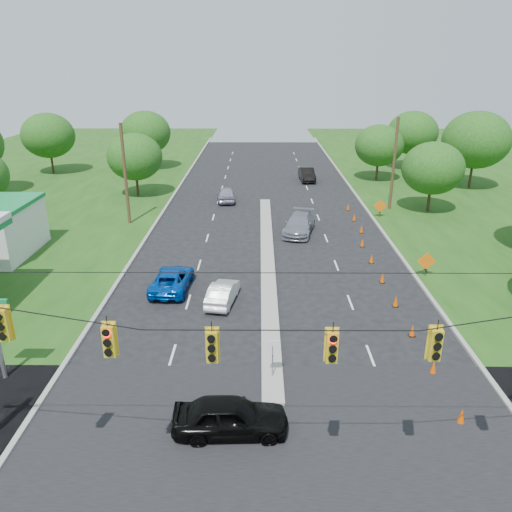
{
  "coord_description": "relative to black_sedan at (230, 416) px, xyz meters",
  "views": [
    {
      "loc": [
        -0.63,
        -13.6,
        13.8
      ],
      "look_at": [
        -0.82,
        14.66,
        2.8
      ],
      "focal_mm": 35.0,
      "sensor_mm": 36.0,
      "label": 1
    }
  ],
  "objects": [
    {
      "name": "work_sign_1",
      "position": [
        12.55,
        15.6,
        0.31
      ],
      "size": [
        1.27,
        0.58,
        1.37
      ],
      "color": "black",
      "rests_on": "ground"
    },
    {
      "name": "white_sedan",
      "position": [
        -1.1,
        11.57,
        -0.13
      ],
      "size": [
        2.01,
        4.13,
        1.3
      ],
      "primitive_type": "imported",
      "rotation": [
        0.0,
        0.0,
        2.98
      ],
      "color": "white",
      "rests_on": "ground"
    },
    {
      "name": "cone_9",
      "position": [
        9.99,
        32.1,
        -0.43
      ],
      "size": [
        0.32,
        0.32,
        0.7
      ],
      "primitive_type": "cone",
      "color": "#D94A03",
      "rests_on": "ground"
    },
    {
      "name": "tree_10",
      "position": [
        25.75,
        41.6,
        4.8
      ],
      "size": [
        7.56,
        7.56,
        8.82
      ],
      "color": "black",
      "rests_on": "ground"
    },
    {
      "name": "cone_1",
      "position": [
        9.39,
        4.1,
        -0.43
      ],
      "size": [
        0.32,
        0.32,
        0.7
      ],
      "primitive_type": "cone",
      "color": "#D94A03",
      "rests_on": "ground"
    },
    {
      "name": "black_sedan",
      "position": [
        0.0,
        0.0,
        0.0
      ],
      "size": [
        4.63,
        2.0,
        1.56
      ],
      "primitive_type": "imported",
      "rotation": [
        0.0,
        0.0,
        1.61
      ],
      "color": "black",
      "rests_on": "ground"
    },
    {
      "name": "tree_11",
      "position": [
        21.75,
        52.6,
        4.18
      ],
      "size": [
        6.72,
        6.72,
        7.84
      ],
      "color": "black",
      "rests_on": "ground"
    },
    {
      "name": "cone_6",
      "position": [
        9.39,
        21.6,
        -0.43
      ],
      "size": [
        0.32,
        0.32,
        0.7
      ],
      "primitive_type": "cone",
      "color": "#D94A03",
      "rests_on": "ground"
    },
    {
      "name": "curb_left",
      "position": [
        -8.35,
        27.6,
        -0.78
      ],
      "size": [
        0.25,
        110.0,
        0.16
      ],
      "primitive_type": "cube",
      "color": "gray",
      "rests_on": "ground"
    },
    {
      "name": "tree_4",
      "position": [
        -26.25,
        49.6,
        4.18
      ],
      "size": [
        6.72,
        6.72,
        7.84
      ],
      "color": "black",
      "rests_on": "ground"
    },
    {
      "name": "cone_0",
      "position": [
        9.39,
        0.6,
        -0.43
      ],
      "size": [
        0.32,
        0.32,
        0.7
      ],
      "primitive_type": "cone",
      "color": "#D94A03",
      "rests_on": "ground"
    },
    {
      "name": "signal_span",
      "position": [
        1.7,
        -3.4,
        4.19
      ],
      "size": [
        25.6,
        0.32,
        9.0
      ],
      "color": "#422D1C",
      "rests_on": "ground"
    },
    {
      "name": "utility_pole_far_right",
      "position": [
        14.25,
        32.6,
        3.72
      ],
      "size": [
        0.28,
        0.28,
        9.0
      ],
      "primitive_type": "cylinder",
      "color": "#422D1C",
      "rests_on": "ground"
    },
    {
      "name": "cross_street",
      "position": [
        1.75,
        -2.4,
        -0.78
      ],
      "size": [
        160.0,
        14.0,
        0.02
      ],
      "primitive_type": "cube",
      "color": "black",
      "rests_on": "ground"
    },
    {
      "name": "utility_pole_far_left",
      "position": [
        -10.75,
        27.6,
        3.72
      ],
      "size": [
        0.28,
        0.28,
        9.0
      ],
      "primitive_type": "cylinder",
      "color": "#422D1C",
      "rests_on": "ground"
    },
    {
      "name": "cone_5",
      "position": [
        9.39,
        18.1,
        -0.43
      ],
      "size": [
        0.32,
        0.32,
        0.7
      ],
      "primitive_type": "cone",
      "color": "#D94A03",
      "rests_on": "ground"
    },
    {
      "name": "tree_5",
      "position": [
        -12.25,
        37.6,
        3.56
      ],
      "size": [
        5.88,
        5.88,
        6.86
      ],
      "color": "black",
      "rests_on": "ground"
    },
    {
      "name": "curb_right",
      "position": [
        11.85,
        27.6,
        -0.78
      ],
      "size": [
        0.25,
        110.0,
        0.16
      ],
      "primitive_type": "cube",
      "color": "gray",
      "rests_on": "ground"
    },
    {
      "name": "median",
      "position": [
        1.75,
        18.6,
        -0.78
      ],
      "size": [
        1.0,
        34.0,
        0.18
      ],
      "primitive_type": "cube",
      "color": "gray",
      "rests_on": "ground"
    },
    {
      "name": "median_sign",
      "position": [
        1.75,
        3.6,
        0.69
      ],
      "size": [
        0.55,
        0.06,
        2.05
      ],
      "color": "gray",
      "rests_on": "ground"
    },
    {
      "name": "ground",
      "position": [
        1.75,
        -2.4,
        -0.78
      ],
      "size": [
        160.0,
        160.0,
        0.0
      ],
      "primitive_type": "plane",
      "color": "black",
      "rests_on": "ground"
    },
    {
      "name": "work_sign_2",
      "position": [
        12.55,
        29.6,
        0.31
      ],
      "size": [
        1.27,
        0.58,
        1.37
      ],
      "color": "black",
      "rests_on": "ground"
    },
    {
      "name": "tree_9",
      "position": [
        17.75,
        31.6,
        3.56
      ],
      "size": [
        5.88,
        5.88,
        6.86
      ],
      "color": "black",
      "rests_on": "ground"
    },
    {
      "name": "blue_pickup",
      "position": [
        -4.53,
        13.5,
        -0.09
      ],
      "size": [
        2.52,
        5.03,
        1.37
      ],
      "primitive_type": "imported",
      "rotation": [
        0.0,
        0.0,
        3.09
      ],
      "color": "#0040AA",
      "rests_on": "ground"
    },
    {
      "name": "tree_6",
      "position": [
        -14.25,
        52.6,
        4.18
      ],
      "size": [
        6.72,
        6.72,
        7.84
      ],
      "color": "black",
      "rests_on": "ground"
    },
    {
      "name": "cone_4",
      "position": [
        9.39,
        14.6,
        -0.43
      ],
      "size": [
        0.32,
        0.32,
        0.7
      ],
      "primitive_type": "cone",
      "color": "#D94A03",
      "rests_on": "ground"
    },
    {
      "name": "silver_car_far",
      "position": [
        4.58,
        25.01,
        0.03
      ],
      "size": [
        3.43,
        5.94,
        1.62
      ],
      "primitive_type": "imported",
      "rotation": [
        0.0,
        0.0,
        -0.22
      ],
      "color": "gray",
      "rests_on": "ground"
    },
    {
      "name": "silver_car_oncoming",
      "position": [
        -2.42,
        35.57,
        -0.0
      ],
      "size": [
        2.29,
        4.72,
        1.55
      ],
      "primitive_type": "imported",
      "rotation": [
        0.0,
        0.0,
        3.24
      ],
      "color": "#8B8BA1",
      "rests_on": "ground"
    },
    {
      "name": "cone_3",
      "position": [
        9.39,
        11.1,
        -0.43
      ],
      "size": [
        0.32,
        0.32,
        0.7
      ],
      "primitive_type": "cone",
      "color": "#D94A03",
      "rests_on": "ground"
    },
    {
      "name": "cone_8",
      "position": [
        9.99,
        28.6,
        -0.43
      ],
      "size": [
        0.32,
        0.32,
        0.7
      ],
      "primitive_type": "cone",
      "color": "#D94A03",
      "rests_on": "ground"
    },
    {
      "name": "cone_7",
      "position": [
        9.99,
        25.1,
        -0.43
      ],
      "size": [
        0.32,
        0.32,
        0.7
      ],
      "primitive_type": "cone",
      "color": "#D94A03",
      "rests_on": "ground"
    },
    {
      "name": "tree_12",
      "position": [
        15.75,
        45.6,
        3.56
      ],
      "size": [
        5.88,
        5.88,
        6.86
      ],
      "color": "black",
      "rests_on": "ground"
    },
    {
      "name": "cone_2",
      "position": [
        9.39,
        7.6,
        -0.43
      ],
      "size": [
        0.32,
        0.32,
        0.7
      ],
      "primitive_type": "cone",
      "color": "#D94A03",
      "rests_on": "ground"
    },
    {
      "name": "dark_car_receding",
      "position": [
        7.06,
        45.52,
        0.02
      ],
      "size": [
        1.9,
        4.89,
        1.59
      ],
      "primitive_type": "imported",
      "rotation": [
        0.0,
        0.0,
        0.04
      ],
      "color": "black",
      "rests_on": "ground"
    }
  ]
}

